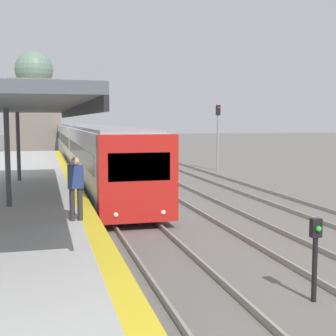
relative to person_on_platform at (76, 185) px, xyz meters
name	(u,v)px	position (x,y,z in m)	size (l,w,h in m)	color
platform_canopy	(7,106)	(-1.80, 2.59, 2.10)	(4.00, 16.02, 3.17)	#4C515B
person_on_platform	(76,185)	(0.00, 0.00, 0.00)	(0.40, 0.22, 1.66)	#2D2D33
train_near	(80,142)	(2.09, 26.66, -0.07)	(2.55, 49.36, 3.16)	red
signal_post_near	(315,250)	(4.19, -4.53, -0.80)	(0.20, 0.21, 1.63)	black
signal_mast_far	(218,129)	(10.94, 18.30, 1.07)	(0.28, 0.29, 4.55)	gray
distant_domed_building	(35,105)	(-1.64, 45.16, 3.54)	(5.66, 5.66, 11.57)	slate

